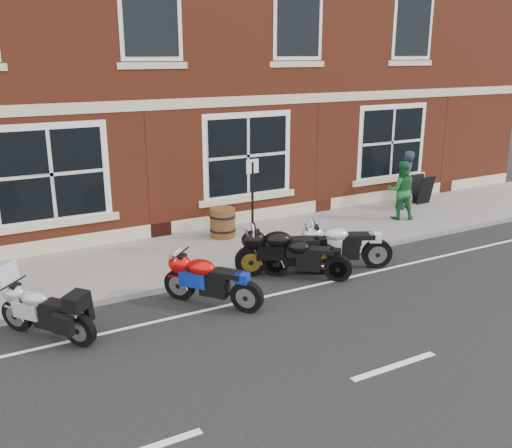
% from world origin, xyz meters
% --- Properties ---
extents(ground, '(80.00, 80.00, 0.00)m').
position_xyz_m(ground, '(0.00, 0.00, 0.00)').
color(ground, black).
rests_on(ground, ground).
extents(sidewalk, '(30.00, 3.00, 0.12)m').
position_xyz_m(sidewalk, '(0.00, 3.00, 0.06)').
color(sidewalk, slate).
rests_on(sidewalk, ground).
extents(kerb, '(30.00, 0.16, 0.12)m').
position_xyz_m(kerb, '(0.00, 1.42, 0.06)').
color(kerb, slate).
rests_on(kerb, ground).
extents(pub_building, '(24.00, 12.00, 12.00)m').
position_xyz_m(pub_building, '(0.00, 10.50, 6.00)').
color(pub_building, maroon).
rests_on(pub_building, ground).
extents(moto_touring_silver, '(1.26, 1.60, 1.26)m').
position_xyz_m(moto_touring_silver, '(-4.44, 0.55, 0.51)').
color(moto_touring_silver, black).
rests_on(moto_touring_silver, ground).
extents(moto_sport_red, '(1.34, 1.70, 0.92)m').
position_xyz_m(moto_sport_red, '(-1.50, 0.37, 0.53)').
color(moto_sport_red, black).
rests_on(moto_sport_red, ground).
extents(moto_sport_black, '(2.09, 1.04, 1.00)m').
position_xyz_m(moto_sport_black, '(0.52, 1.02, 0.58)').
color(moto_sport_black, black).
rests_on(moto_sport_black, ground).
extents(moto_sport_silver, '(2.01, 1.08, 0.98)m').
position_xyz_m(moto_sport_silver, '(1.81, 0.76, 0.56)').
color(moto_sport_silver, black).
rests_on(moto_sport_silver, ground).
extents(moto_naked_black, '(1.50, 1.36, 0.86)m').
position_xyz_m(moto_naked_black, '(0.78, 0.64, 0.49)').
color(moto_naked_black, black).
rests_on(moto_naked_black, ground).
extents(pedestrian_left, '(0.75, 0.64, 1.74)m').
position_xyz_m(pedestrian_left, '(6.28, 3.57, 0.99)').
color(pedestrian_left, '#1C2333').
rests_on(pedestrian_left, sidewalk).
extents(pedestrian_right, '(0.99, 0.92, 1.64)m').
position_xyz_m(pedestrian_right, '(5.41, 2.82, 0.94)').
color(pedestrian_right, '#1A5B27').
rests_on(pedestrian_right, sidewalk).
extents(a_board_sign, '(0.54, 0.36, 0.88)m').
position_xyz_m(a_board_sign, '(7.20, 3.78, 0.56)').
color(a_board_sign, black).
rests_on(a_board_sign, sidewalk).
extents(barrel_planter, '(0.66, 0.66, 0.74)m').
position_xyz_m(barrel_planter, '(0.36, 3.73, 0.49)').
color(barrel_planter, '#4B3414').
rests_on(barrel_planter, sidewalk).
extents(parking_sign, '(0.31, 0.06, 2.21)m').
position_xyz_m(parking_sign, '(0.38, 2.20, 1.40)').
color(parking_sign, black).
rests_on(parking_sign, sidewalk).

